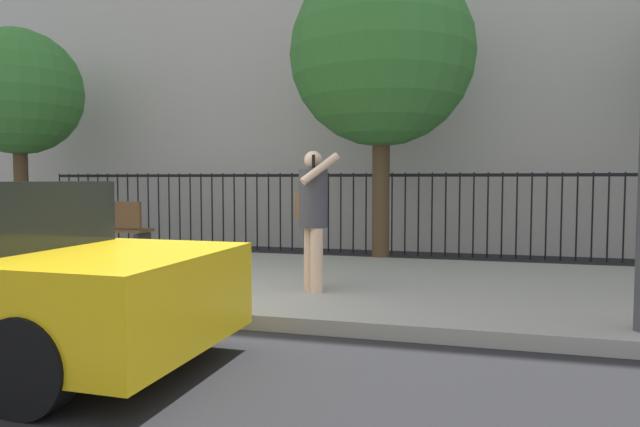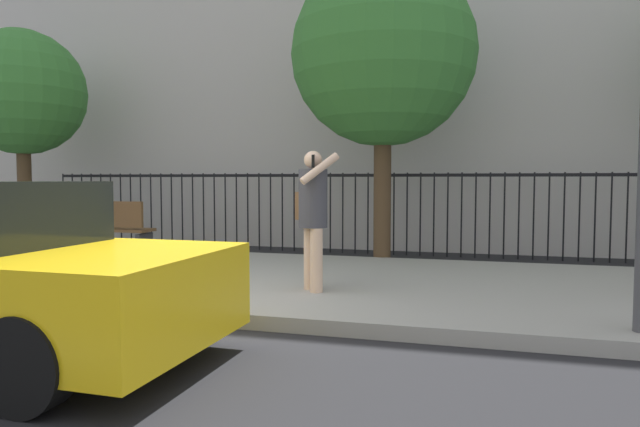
{
  "view_description": "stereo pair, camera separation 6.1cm",
  "coord_description": "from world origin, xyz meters",
  "views": [
    {
      "loc": [
        3.2,
        -5.04,
        1.47
      ],
      "look_at": [
        1.38,
        1.63,
        1.05
      ],
      "focal_mm": 31.7,
      "sensor_mm": 36.0,
      "label": 1
    },
    {
      "loc": [
        3.26,
        -5.02,
        1.47
      ],
      "look_at": [
        1.38,
        1.63,
        1.05
      ],
      "focal_mm": 31.7,
      "sensor_mm": 36.0,
      "label": 2
    }
  ],
  "objects": [
    {
      "name": "ground_plane",
      "position": [
        0.0,
        0.0,
        0.0
      ],
      "size": [
        60.0,
        60.0,
        0.0
      ],
      "primitive_type": "plane",
      "color": "black"
    },
    {
      "name": "iron_fence",
      "position": [
        0.0,
        5.9,
        1.02
      ],
      "size": [
        12.03,
        0.04,
        1.6
      ],
      "color": "black",
      "rests_on": "ground"
    },
    {
      "name": "street_tree_near",
      "position": [
        -5.76,
        4.5,
        3.22
      ],
      "size": [
        2.53,
        2.53,
        4.51
      ],
      "color": "#4C3823",
      "rests_on": "ground"
    },
    {
      "name": "sidewalk",
      "position": [
        0.0,
        2.2,
        0.07
      ],
      "size": [
        28.0,
        4.4,
        0.15
      ],
      "primitive_type": "cube",
      "color": "#9E9B93",
      "rests_on": "ground"
    },
    {
      "name": "pedestrian_on_phone",
      "position": [
        1.36,
        1.35,
        1.11
      ],
      "size": [
        0.65,
        0.7,
        1.65
      ],
      "color": "beige",
      "rests_on": "sidewalk"
    },
    {
      "name": "street_tree_mid",
      "position": [
        1.66,
        4.51,
        3.56
      ],
      "size": [
        3.1,
        3.1,
        5.13
      ],
      "color": "#4C3823",
      "rests_on": "ground"
    },
    {
      "name": "street_bench",
      "position": [
        -2.94,
        3.3,
        0.65
      ],
      "size": [
        1.6,
        0.45,
        0.95
      ],
      "color": "brown",
      "rests_on": "sidewalk"
    }
  ]
}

